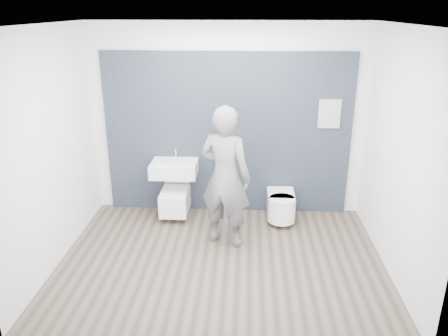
# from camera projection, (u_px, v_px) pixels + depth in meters

# --- Properties ---
(ground) EXTENTS (4.00, 4.00, 0.00)m
(ground) POSITION_uv_depth(u_px,v_px,m) (221.00, 259.00, 5.46)
(ground) COLOR brown
(ground) RESTS_ON ground
(room_shell) EXTENTS (4.00, 4.00, 4.00)m
(room_shell) POSITION_uv_depth(u_px,v_px,m) (221.00, 124.00, 4.86)
(room_shell) COLOR white
(room_shell) RESTS_ON ground
(tile_wall) EXTENTS (3.60, 0.06, 2.40)m
(tile_wall) POSITION_uv_depth(u_px,v_px,m) (227.00, 209.00, 6.84)
(tile_wall) COLOR black
(tile_wall) RESTS_ON ground
(washbasin) EXTENTS (0.66, 0.50, 0.50)m
(washbasin) POSITION_uv_depth(u_px,v_px,m) (174.00, 168.00, 6.35)
(washbasin) COLOR white
(washbasin) RESTS_ON ground
(toilet_square) EXTENTS (0.40, 0.57, 0.72)m
(toilet_square) POSITION_uv_depth(u_px,v_px,m) (175.00, 199.00, 6.48)
(toilet_square) COLOR white
(toilet_square) RESTS_ON ground
(toilet_rounded) EXTENTS (0.39, 0.67, 0.36)m
(toilet_rounded) POSITION_uv_depth(u_px,v_px,m) (281.00, 205.00, 6.37)
(toilet_rounded) COLOR white
(toilet_rounded) RESTS_ON ground
(info_placard) EXTENTS (0.31, 0.03, 0.41)m
(info_placard) POSITION_uv_depth(u_px,v_px,m) (321.00, 212.00, 6.72)
(info_placard) COLOR white
(info_placard) RESTS_ON ground
(visitor) EXTENTS (0.79, 0.65, 1.87)m
(visitor) POSITION_uv_depth(u_px,v_px,m) (225.00, 177.00, 5.55)
(visitor) COLOR slate
(visitor) RESTS_ON ground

